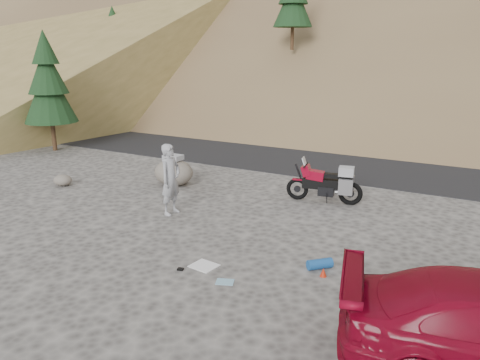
{
  "coord_description": "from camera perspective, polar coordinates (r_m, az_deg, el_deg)",
  "views": [
    {
      "loc": [
        5.69,
        -9.07,
        4.27
      ],
      "look_at": [
        0.08,
        1.08,
        1.0
      ],
      "focal_mm": 35.0,
      "sensor_mm": 36.0,
      "label": 1
    }
  ],
  "objects": [
    {
      "name": "conifer_verge",
      "position": [
        21.55,
        -22.37,
        10.92
      ],
      "size": [
        2.2,
        2.2,
        5.04
      ],
      "color": "#322312",
      "rests_on": "ground"
    },
    {
      "name": "small_rock",
      "position": [
        16.11,
        -20.8,
        -0.02
      ],
      "size": [
        0.76,
        0.72,
        0.36
      ],
      "rotation": [
        0.0,
        0.0,
        0.38
      ],
      "color": "#59534C",
      "rests_on": "ground"
    },
    {
      "name": "man",
      "position": [
        12.72,
        -8.29,
        -4.04
      ],
      "size": [
        0.47,
        0.7,
        1.9
      ],
      "primitive_type": "imported",
      "rotation": [
        0.0,
        0.0,
        1.55
      ],
      "color": "#98999D",
      "rests_on": "ground"
    },
    {
      "name": "boulder",
      "position": [
        15.2,
        -8.08,
        1.0
      ],
      "size": [
        1.5,
        1.36,
        1.02
      ],
      "rotation": [
        0.0,
        0.0,
        -0.22
      ],
      "color": "#59534C",
      "rests_on": "ground"
    },
    {
      "name": "gear_blue_cloth",
      "position": [
        9.07,
        -1.85,
        -12.3
      ],
      "size": [
        0.4,
        0.35,
        0.01
      ],
      "primitive_type": "cube",
      "rotation": [
        0.0,
        0.0,
        0.37
      ],
      "color": "#7CA9C0",
      "rests_on": "ground"
    },
    {
      "name": "gear_white_cloth",
      "position": [
        9.69,
        -4.4,
        -10.38
      ],
      "size": [
        0.56,
        0.51,
        0.02
      ],
      "primitive_type": "cube",
      "rotation": [
        0.0,
        0.0,
        -0.13
      ],
      "color": "white",
      "rests_on": "ground"
    },
    {
      "name": "gear_blue_mat",
      "position": [
        9.66,
        9.7,
        -10.05
      ],
      "size": [
        0.51,
        0.51,
        0.21
      ],
      "primitive_type": "cylinder",
      "rotation": [
        0.0,
        1.57,
        0.79
      ],
      "color": "#174A8C",
      "rests_on": "ground"
    },
    {
      "name": "road",
      "position": [
        19.42,
        11.14,
        2.74
      ],
      "size": [
        120.0,
        7.0,
        0.05
      ],
      "primitive_type": "cube",
      "color": "black",
      "rests_on": "ground"
    },
    {
      "name": "gear_funnel",
      "position": [
        9.37,
        10.12,
        -11.02
      ],
      "size": [
        0.18,
        0.18,
        0.17
      ],
      "primitive_type": "cone",
      "rotation": [
        0.0,
        0.0,
        -0.38
      ],
      "color": "#B6230C",
      "rests_on": "ground"
    },
    {
      "name": "gear_glove_b",
      "position": [
        9.58,
        -7.28,
        -10.73
      ],
      "size": [
        0.13,
        0.11,
        0.04
      ],
      "primitive_type": "cube",
      "rotation": [
        0.0,
        0.0,
        0.21
      ],
      "color": "black",
      "rests_on": "ground"
    },
    {
      "name": "ground",
      "position": [
        11.53,
        -2.98,
        -6.02
      ],
      "size": [
        140.0,
        140.0,
        0.0
      ],
      "primitive_type": "plane",
      "color": "#454240",
      "rests_on": "ground"
    },
    {
      "name": "motorcycle",
      "position": [
        13.54,
        10.64,
        -0.46
      ],
      "size": [
        2.16,
        0.88,
        1.3
      ],
      "rotation": [
        0.0,
        0.0,
        0.2
      ],
      "color": "black",
      "rests_on": "ground"
    }
  ]
}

